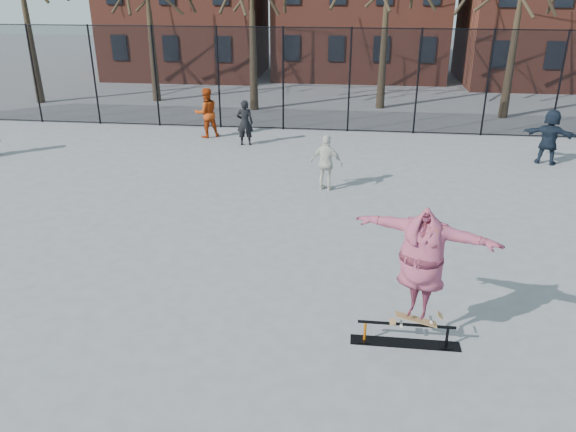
# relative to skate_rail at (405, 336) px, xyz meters

# --- Properties ---
(ground) EXTENTS (100.00, 100.00, 0.00)m
(ground) POSITION_rel_skate_rail_xyz_m (-2.51, 1.10, -0.16)
(ground) COLOR slate
(skate_rail) EXTENTS (1.84, 0.28, 0.41)m
(skate_rail) POSITION_rel_skate_rail_xyz_m (0.00, 0.00, 0.00)
(skate_rail) COLOR black
(skate_rail) RESTS_ON ground
(skateboard) EXTENTS (0.76, 0.18, 0.09)m
(skateboard) POSITION_rel_skate_rail_xyz_m (0.14, 0.00, 0.29)
(skateboard) COLOR olive
(skateboard) RESTS_ON skate_rail
(skater) EXTENTS (2.43, 1.43, 1.91)m
(skater) POSITION_rel_skate_rail_xyz_m (0.14, 0.00, 1.29)
(skater) COLOR navy
(skater) RESTS_ON skateboard
(bystander_black) EXTENTS (0.64, 0.46, 1.65)m
(bystander_black) POSITION_rel_skate_rail_xyz_m (-5.01, 11.69, 0.67)
(bystander_black) COLOR black
(bystander_black) RESTS_ON ground
(bystander_red) EXTENTS (1.15, 1.08, 1.88)m
(bystander_red) POSITION_rel_skate_rail_xyz_m (-6.67, 12.59, 0.78)
(bystander_red) COLOR #A9380E
(bystander_red) RESTS_ON ground
(bystander_white) EXTENTS (1.02, 0.62, 1.62)m
(bystander_white) POSITION_rel_skate_rail_xyz_m (-1.78, 7.31, 0.65)
(bystander_white) COLOR beige
(bystander_white) RESTS_ON ground
(bystander_navy) EXTENTS (1.77, 1.14, 1.83)m
(bystander_navy) POSITION_rel_skate_rail_xyz_m (5.32, 10.67, 0.75)
(bystander_navy) COLOR black
(bystander_navy) RESTS_ON ground
(fence) EXTENTS (34.03, 0.07, 4.00)m
(fence) POSITION_rel_skate_rail_xyz_m (-2.52, 14.10, 1.90)
(fence) COLOR black
(fence) RESTS_ON ground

